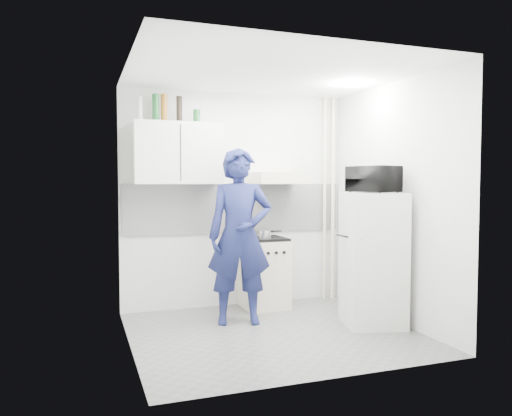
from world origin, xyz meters
name	(u,v)px	position (x,y,z in m)	size (l,w,h in m)	color
floor	(273,333)	(0.00, 0.00, 0.00)	(2.80, 2.80, 0.00)	#5A5A58
ceiling	(273,72)	(0.00, 0.00, 2.60)	(2.80, 2.80, 0.00)	white
wall_back	(236,200)	(0.00, 1.25, 1.30)	(2.80, 2.80, 0.00)	silver
wall_left	(129,207)	(-1.40, 0.00, 1.30)	(2.60, 2.60, 0.00)	silver
wall_right	(392,202)	(1.40, 0.00, 1.30)	(2.60, 2.60, 0.00)	silver
person	(240,236)	(-0.20, 0.46, 0.94)	(0.69, 0.45, 1.88)	#171D4A
stove	(264,274)	(0.28, 1.00, 0.41)	(0.51, 0.51, 0.82)	beige
fridge	(373,259)	(1.10, -0.09, 0.71)	(0.58, 0.58, 1.41)	silver
stove_top	(264,239)	(0.28, 1.00, 0.84)	(0.49, 0.49, 0.03)	black
saucepan	(264,234)	(0.28, 1.00, 0.90)	(0.16, 0.16, 0.09)	silver
microwave	(374,179)	(1.10, -0.09, 1.55)	(0.34, 0.50, 0.28)	black
bottle_a	(140,109)	(-1.17, 1.07, 2.33)	(0.06, 0.06, 0.27)	#B2B7BC
bottle_b	(156,108)	(-0.99, 1.07, 2.35)	(0.08, 0.08, 0.31)	#144C1E
bottle_c	(164,108)	(-0.90, 1.07, 2.35)	(0.07, 0.07, 0.31)	brown
bottle_d	(179,109)	(-0.73, 1.07, 2.35)	(0.07, 0.07, 0.30)	black
canister_b	(197,116)	(-0.53, 1.07, 2.28)	(0.08, 0.08, 0.16)	#144C1E
upper_cabinet	(178,153)	(-0.75, 1.07, 1.85)	(1.00, 0.35, 0.70)	silver
range_hood	(277,178)	(0.45, 1.00, 1.57)	(0.60, 0.50, 0.14)	beige
backsplash	(236,208)	(0.00, 1.24, 1.20)	(2.74, 0.03, 0.60)	white
pipe_a	(333,199)	(1.30, 1.17, 1.30)	(0.05, 0.05, 2.60)	beige
pipe_b	(325,199)	(1.18, 1.17, 1.30)	(0.04, 0.04, 2.60)	beige
ceiling_spot_fixture	(352,86)	(1.00, 0.20, 2.57)	(0.10, 0.10, 0.02)	white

